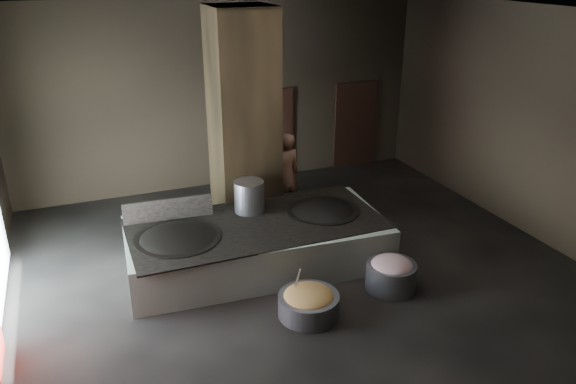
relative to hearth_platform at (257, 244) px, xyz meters
name	(u,v)px	position (x,y,z in m)	size (l,w,h in m)	color
floor	(293,266)	(0.61, -0.30, -0.46)	(10.00, 9.00, 0.10)	black
ceiling	(294,9)	(0.61, -0.30, 4.14)	(10.00, 9.00, 0.10)	black
back_wall	(222,94)	(0.61, 4.25, 1.84)	(10.00, 0.10, 4.50)	black
front_wall	(463,281)	(0.61, -4.85, 1.84)	(10.00, 0.10, 4.50)	black
right_wall	(524,120)	(5.66, -0.30, 1.84)	(0.10, 9.00, 4.50)	black
pillar	(244,123)	(0.31, 1.60, 1.84)	(1.20, 1.20, 4.50)	black
hearth_platform	(257,244)	(0.00, 0.00, 0.00)	(4.67, 2.23, 0.81)	silver
platform_cap	(256,224)	(0.00, 0.00, 0.41)	(4.57, 2.19, 0.03)	black
wok_left	(178,242)	(-1.45, -0.05, 0.34)	(1.47, 1.47, 0.41)	black
wok_left_rim	(178,238)	(-1.45, -0.05, 0.41)	(1.50, 1.50, 0.05)	black
wok_right	(322,214)	(1.35, 0.05, 0.34)	(1.37, 1.37, 0.39)	black
wok_right_rim	(322,211)	(1.35, 0.05, 0.41)	(1.40, 1.40, 0.05)	black
stock_pot	(249,196)	(0.05, 0.55, 0.72)	(0.57, 0.57, 0.61)	silver
splash_guard	(168,209)	(-1.45, 0.75, 0.62)	(1.63, 0.06, 0.41)	black
cook	(286,174)	(1.32, 1.87, 0.52)	(0.68, 0.44, 1.86)	#A06D51
veg_basin	(309,305)	(0.22, -1.88, -0.23)	(0.98, 0.98, 0.36)	slate
veg_fill	(309,296)	(0.22, -1.88, -0.06)	(0.81, 0.81, 0.25)	#9D9F4D
ladle	(296,282)	(0.07, -1.73, 0.14)	(0.03, 0.03, 0.77)	silver
meat_basin	(391,276)	(1.85, -1.68, -0.17)	(0.86, 0.86, 0.47)	slate
meat_fill	(392,265)	(1.85, -1.68, 0.04)	(0.72, 0.72, 0.27)	#C1737E
doorway_near	(271,136)	(1.81, 4.15, 0.69)	(1.18, 0.08, 2.38)	black
doorway_near_glow	(260,136)	(1.58, 4.36, 0.64)	(0.90, 0.04, 2.12)	#8C6647
doorway_far	(354,126)	(4.21, 4.15, 0.69)	(1.18, 0.08, 2.38)	black
doorway_far_glow	(362,126)	(4.46, 4.21, 0.64)	(0.75, 0.04, 1.78)	#8C6647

